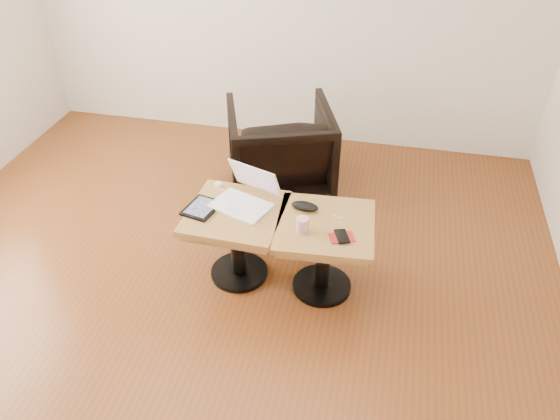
% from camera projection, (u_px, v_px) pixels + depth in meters
% --- Properties ---
extents(room_shell, '(4.52, 4.52, 2.71)m').
position_uv_depth(room_shell, '(186.00, 104.00, 2.68)').
color(room_shell, maroon).
rests_on(room_shell, ground).
extents(side_table_left, '(0.60, 0.60, 0.53)m').
position_uv_depth(side_table_left, '(237.00, 227.00, 3.43)').
color(side_table_left, black).
rests_on(side_table_left, ground).
extents(side_table_right, '(0.62, 0.62, 0.53)m').
position_uv_depth(side_table_right, '(324.00, 240.00, 3.32)').
color(side_table_right, black).
rests_on(side_table_right, ground).
extents(laptop, '(0.44, 0.43, 0.23)m').
position_uv_depth(laptop, '(246.00, 197.00, 3.39)').
color(laptop, white).
rests_on(laptop, side_table_left).
extents(tablet, '(0.23, 0.26, 0.02)m').
position_uv_depth(tablet, '(202.00, 208.00, 3.36)').
color(tablet, black).
rests_on(tablet, side_table_left).
extents(charging_adapter, '(0.05, 0.05, 0.02)m').
position_uv_depth(charging_adapter, '(219.00, 184.00, 3.56)').
color(charging_adapter, white).
rests_on(charging_adapter, side_table_left).
extents(glasses_case, '(0.18, 0.09, 0.05)m').
position_uv_depth(glasses_case, '(305.00, 206.00, 3.34)').
color(glasses_case, black).
rests_on(glasses_case, side_table_right).
extents(striped_cup, '(0.10, 0.10, 0.09)m').
position_uv_depth(striped_cup, '(302.00, 225.00, 3.16)').
color(striped_cup, '#D35B78').
rests_on(striped_cup, side_table_right).
extents(earbuds_tangle, '(0.07, 0.05, 0.01)m').
position_uv_depth(earbuds_tangle, '(337.00, 217.00, 3.29)').
color(earbuds_tangle, white).
rests_on(earbuds_tangle, side_table_right).
extents(phone_on_sleeve, '(0.17, 0.14, 0.02)m').
position_uv_depth(phone_on_sleeve, '(342.00, 237.00, 3.13)').
color(phone_on_sleeve, maroon).
rests_on(phone_on_sleeve, side_table_right).
extents(armchair, '(1.00, 1.01, 0.73)m').
position_uv_depth(armchair, '(280.00, 150.00, 4.27)').
color(armchair, black).
rests_on(armchair, ground).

